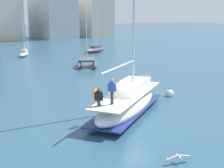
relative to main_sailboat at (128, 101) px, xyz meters
name	(u,v)px	position (x,y,z in m)	size (l,w,h in m)	color
ground_plane	(131,122)	(-0.74, -1.46, -0.91)	(400.00, 400.00, 0.00)	#284C66
main_sailboat	(128,101)	(0.00, 0.00, 0.00)	(9.17, 7.60, 12.89)	white
moored_sloop_near	(87,62)	(7.46, 20.10, -0.29)	(4.91, 6.02, 7.87)	#4C4C51
moored_catamaran	(95,49)	(16.61, 34.30, -0.32)	(5.65, 3.38, 7.72)	#4C4C51
moored_cutter_left	(24,53)	(3.95, 35.73, -0.39)	(3.26, 4.45, 7.41)	#B7B2A8
seagull	(178,157)	(-2.42, -7.60, -0.59)	(1.25, 0.49, 0.18)	silver
mooring_buoy	(169,94)	(5.97, 2.36, -0.69)	(0.71, 0.71, 0.96)	silver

